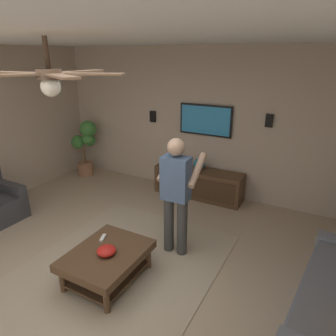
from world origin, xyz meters
name	(u,v)px	position (x,y,z in m)	size (l,w,h in m)	color
ground_plane	(102,282)	(0.00, 0.00, 0.00)	(7.42, 7.42, 0.00)	tan
wall_back_tv	(204,123)	(3.12, 0.00, 1.38)	(0.10, 6.39, 2.76)	#BCA893
ceiling_slab	(78,30)	(0.00, 0.00, 2.81)	(6.33, 6.39, 0.10)	white
area_rug	(119,269)	(0.29, -0.04, 0.01)	(2.91, 2.31, 0.01)	tan
coffee_table	(107,259)	(0.09, -0.04, 0.30)	(1.00, 0.80, 0.40)	#513823
media_console	(198,183)	(2.78, -0.07, 0.28)	(0.45, 1.70, 0.55)	#513823
tv	(206,120)	(3.02, -0.07, 1.46)	(0.05, 1.01, 0.57)	black
person_standing	(176,190)	(1.00, -0.50, 0.93)	(0.54, 0.54, 1.64)	#3F3F3F
potted_plant_tall	(86,143)	(2.65, 2.60, 0.74)	(0.43, 0.57, 1.25)	#9E6B4C
bowl	(106,251)	(0.05, -0.07, 0.45)	(0.22, 0.22, 0.10)	red
remote_white	(103,238)	(0.29, 0.18, 0.41)	(0.15, 0.04, 0.02)	white
vase_round	(199,164)	(2.79, -0.07, 0.66)	(0.22, 0.22, 0.22)	teal
wall_speaker_left	(269,121)	(3.04, -1.21, 1.56)	(0.06, 0.12, 0.22)	black
wall_speaker_right	(153,117)	(3.04, 1.08, 1.41)	(0.06, 0.12, 0.22)	black
ceiling_fan	(50,77)	(-0.47, -0.11, 2.43)	(1.17, 1.18, 0.46)	#4C3828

